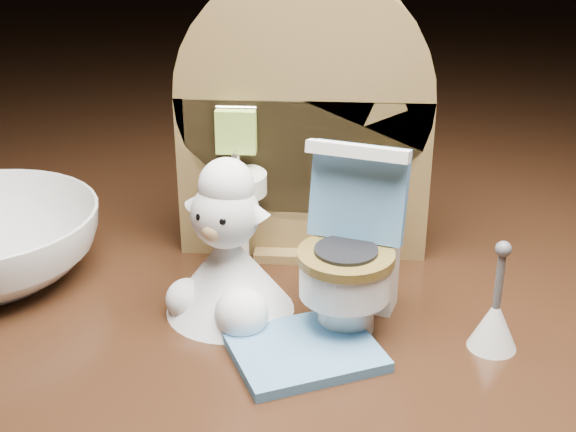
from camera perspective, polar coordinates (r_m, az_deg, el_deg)
name	(u,v)px	position (r m, az deg, el deg)	size (l,w,h in m)	color
backdrop_panel	(302,135)	(0.41, 0.99, 5.76)	(0.13, 0.05, 0.15)	brown
toy_toilet	(353,259)	(0.36, 4.61, -3.08)	(0.05, 0.06, 0.08)	white
bath_mat	(304,350)	(0.35, 1.18, -9.52)	(0.06, 0.05, 0.00)	#538BBB
toilet_brush	(494,320)	(0.36, 14.47, -7.19)	(0.02, 0.02, 0.05)	white
plush_lamb	(228,261)	(0.37, -4.32, -3.20)	(0.06, 0.06, 0.08)	white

